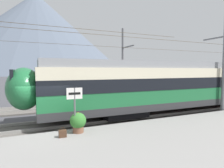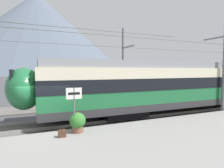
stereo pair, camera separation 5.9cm
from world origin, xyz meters
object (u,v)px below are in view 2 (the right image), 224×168
platform_sign (74,100)px  potted_plant_platform_edge (78,121)px  train_near_platform (209,83)px  catenary_mast_mid (223,57)px  catenary_mast_far_side (124,63)px  handbag_near_sign (62,133)px

platform_sign → potted_plant_platform_edge: bearing=34.5°
train_near_platform → platform_sign: (-11.59, -2.66, -0.30)m
catenary_mast_mid → platform_sign: catenary_mast_mid is taller
catenary_mast_mid → platform_sign: 11.34m
catenary_mast_mid → platform_sign: bearing=-174.2°
catenary_mast_far_side → potted_plant_platform_edge: 12.82m
catenary_mast_far_side → train_near_platform: bearing=-61.3°
train_near_platform → catenary_mast_far_side: catenary_mast_far_side is taller
catenary_mast_far_side → platform_sign: 12.80m
platform_sign → catenary_mast_far_side: bearing=53.5°
platform_sign → catenary_mast_mid: bearing=5.8°
platform_sign → potted_plant_platform_edge: (0.17, 0.12, -1.01)m
train_near_platform → catenary_mast_mid: (-0.54, -1.55, 2.02)m
catenary_mast_mid → potted_plant_platform_edge: 11.42m
catenary_mast_far_side → handbag_near_sign: size_ratio=104.76×
train_near_platform → catenary_mast_mid: size_ratio=0.63×
train_near_platform → potted_plant_platform_edge: size_ratio=31.40×
platform_sign → train_near_platform: bearing=12.9°
catenary_mast_far_side → potted_plant_platform_edge: catenary_mast_far_side is taller
train_near_platform → platform_sign: train_near_platform is taller
catenary_mast_mid → handbag_near_sign: size_ratio=104.76×
train_near_platform → handbag_near_sign: 12.62m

